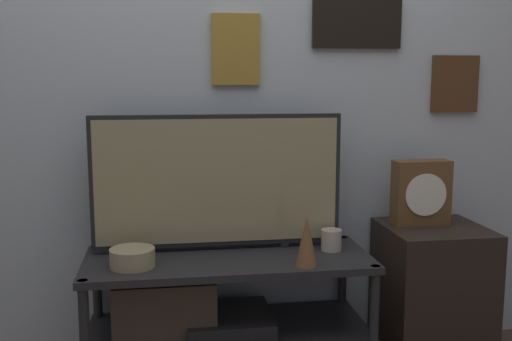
# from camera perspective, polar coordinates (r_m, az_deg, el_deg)

# --- Properties ---
(wall_back) EXTENTS (6.40, 0.08, 2.70)m
(wall_back) POSITION_cam_1_polar(r_m,az_deg,el_deg) (2.72, -3.49, 10.39)
(wall_back) COLOR #B2BCC6
(wall_back) RESTS_ON ground_plane
(media_console) EXTENTS (1.19, 0.50, 0.54)m
(media_console) POSITION_cam_1_polar(r_m,az_deg,el_deg) (2.59, -4.84, -12.46)
(media_console) COLOR #232326
(media_console) RESTS_ON ground_plane
(television) EXTENTS (1.07, 0.05, 0.59)m
(television) POSITION_cam_1_polar(r_m,az_deg,el_deg) (2.57, -3.66, -0.99)
(television) COLOR black
(television) RESTS_ON media_console
(vase_wide_bowl) EXTENTS (0.18, 0.18, 0.07)m
(vase_wide_bowl) POSITION_cam_1_polar(r_m,az_deg,el_deg) (2.43, -11.69, -8.13)
(vase_wide_bowl) COLOR tan
(vase_wide_bowl) RESTS_ON media_console
(vase_slim_bronze) EXTENTS (0.09, 0.09, 0.20)m
(vase_slim_bronze) POSITION_cam_1_polar(r_m,az_deg,el_deg) (2.38, 4.84, -6.71)
(vase_slim_bronze) COLOR brown
(vase_slim_bronze) RESTS_ON media_console
(candle_jar) EXTENTS (0.09, 0.09, 0.09)m
(candle_jar) POSITION_cam_1_polar(r_m,az_deg,el_deg) (2.62, 7.19, -6.57)
(candle_jar) COLOR #C1B29E
(candle_jar) RESTS_ON media_console
(side_table) EXTENTS (0.44, 0.44, 0.62)m
(side_table) POSITION_cam_1_polar(r_m,az_deg,el_deg) (2.88, 16.40, -11.17)
(side_table) COLOR black
(side_table) RESTS_ON ground_plane
(mantel_clock) EXTENTS (0.25, 0.11, 0.29)m
(mantel_clock) POSITION_cam_1_polar(r_m,az_deg,el_deg) (2.79, 15.44, -2.04)
(mantel_clock) COLOR brown
(mantel_clock) RESTS_ON side_table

